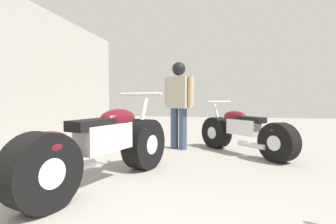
{
  "coord_description": "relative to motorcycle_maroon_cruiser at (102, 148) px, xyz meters",
  "views": [
    {
      "loc": [
        0.51,
        0.02,
        0.98
      ],
      "look_at": [
        -0.25,
        4.14,
        0.76
      ],
      "focal_mm": 28.06,
      "sensor_mm": 36.0,
      "label": 1
    }
  ],
  "objects": [
    {
      "name": "mechanic_in_blue",
      "position": [
        0.54,
        2.26,
        0.56
      ],
      "size": [
        0.63,
        0.4,
        1.66
      ],
      "color": "#384766",
      "rests_on": "ground_plane"
    },
    {
      "name": "motorcycle_black_naked",
      "position": [
        1.75,
        1.97,
        -0.05
      ],
      "size": [
        1.52,
        1.61,
        0.92
      ],
      "color": "black",
      "rests_on": "ground_plane"
    },
    {
      "name": "garage_partition_left",
      "position": [
        -2.31,
        1.22,
        0.99
      ],
      "size": [
        0.08,
        8.68,
        2.83
      ],
      "primitive_type": "cube",
      "color": "#A3A099",
      "rests_on": "ground_plane"
    },
    {
      "name": "ground_plane",
      "position": [
        0.73,
        1.22,
        -0.43
      ],
      "size": [
        18.93,
        18.93,
        0.0
      ],
      "primitive_type": "plane",
      "color": "gray"
    },
    {
      "name": "motorcycle_maroon_cruiser",
      "position": [
        0.0,
        0.0,
        0.0
      ],
      "size": [
        1.03,
        2.22,
        1.05
      ],
      "color": "black",
      "rests_on": "ground_plane"
    }
  ]
}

